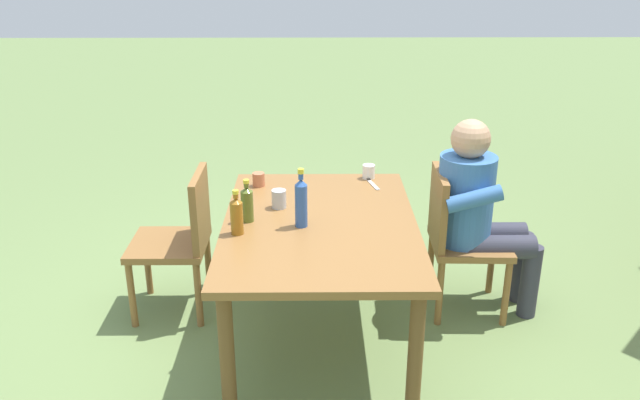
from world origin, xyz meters
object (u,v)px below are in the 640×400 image
cup_terracotta (259,179)px  cup_steel (279,199)px  dining_table (320,236)px  person_in_white_shirt (478,208)px  bottle_blue (301,202)px  cup_white (369,172)px  table_knife (370,182)px  backpack_by_near_side (330,222)px  chair_far_left (457,234)px  chair_near_left (182,236)px  bottle_amber (237,215)px  bottle_olive (247,203)px

cup_terracotta → cup_steel: cup_steel is taller
dining_table → person_in_white_shirt: size_ratio=1.25×
dining_table → bottle_blue: bottle_blue is taller
cup_white → dining_table: bearing=-24.9°
person_in_white_shirt → table_knife: person_in_white_shirt is taller
bottle_blue → cup_white: bearing=150.7°
bottle_blue → cup_steel: (-0.25, -0.13, -0.08)m
person_in_white_shirt → backpack_by_near_side: bearing=-136.4°
cup_white → cup_terracotta: bearing=-79.1°
bottle_blue → cup_terracotta: 0.65m
cup_white → table_knife: (0.07, 0.01, -0.04)m
cup_steel → cup_white: 0.70m
dining_table → chair_far_left: size_ratio=1.69×
cup_terracotta → backpack_by_near_side: size_ratio=0.21×
cup_white → table_knife: 0.08m
cup_terracotta → chair_near_left: bearing=-66.0°
chair_near_left → table_knife: bearing=102.7°
bottle_blue → cup_white: bottle_blue is taller
bottle_amber → table_knife: size_ratio=0.98×
cup_steel → cup_white: (-0.47, 0.53, -0.01)m
cup_steel → backpack_by_near_side: cup_steel is taller
chair_far_left → cup_steel: chair_far_left is taller
bottle_olive → cup_steel: bearing=139.8°
cup_terracotta → backpack_by_near_side: bearing=146.3°
person_in_white_shirt → backpack_by_near_side: (-0.87, -0.83, -0.47)m
chair_far_left → bottle_blue: (0.39, -0.90, 0.37)m
dining_table → chair_near_left: size_ratio=1.69×
bottle_blue → cup_terracotta: (-0.59, -0.26, -0.09)m
dining_table → bottle_blue: bearing=-58.6°
cup_terracotta → cup_white: size_ratio=0.95×
bottle_blue → backpack_by_near_side: bottle_blue is taller
dining_table → cup_steel: bearing=-130.5°
cup_steel → backpack_by_near_side: (-1.01, 0.31, -0.59)m
dining_table → chair_near_left: (-0.33, -0.80, -0.15)m
bottle_amber → cup_white: 1.08m
bottle_amber → bottle_blue: (-0.09, 0.32, 0.03)m
backpack_by_near_side → chair_near_left: bearing=-45.7°
chair_far_left → cup_white: chair_far_left is taller
person_in_white_shirt → bottle_blue: bearing=-68.9°
bottle_olive → backpack_by_near_side: 1.43m
person_in_white_shirt → cup_steel: 1.15m
cup_steel → bottle_olive: bearing=-40.2°
person_in_white_shirt → bottle_olive: 1.34m
chair_far_left → cup_white: (-0.32, -0.50, 0.28)m
person_in_white_shirt → backpack_by_near_side: 1.29m
person_in_white_shirt → bottle_amber: 1.42m
chair_near_left → person_in_white_shirt: size_ratio=0.74×
bottle_blue → bottle_olive: 0.29m
cup_terracotta → table_knife: bearing=94.7°
cup_steel → table_knife: bearing=126.3°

